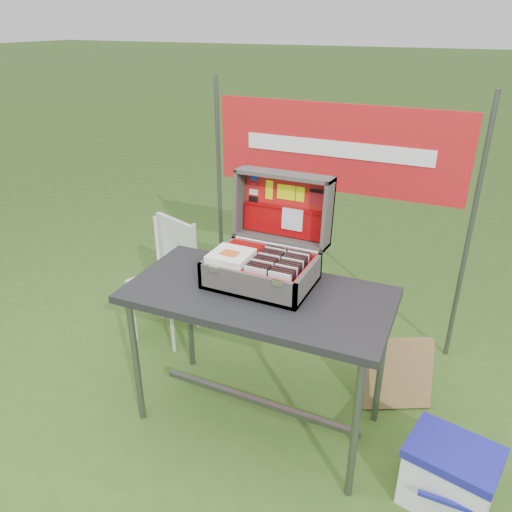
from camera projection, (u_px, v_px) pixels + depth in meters
The scene contains 94 objects.
ground at pixel (263, 422), 2.78m from camera, with size 80.00×80.00×0.00m, color #456524.
table at pixel (258, 359), 2.63m from camera, with size 1.31×0.65×0.82m, color black, non-canonical shape.
table_top at pixel (258, 295), 2.46m from camera, with size 1.31×0.65×0.04m, color black.
table_leg_fl at pixel (136, 361), 2.65m from camera, with size 0.04×0.04×0.78m, color #59595B.
table_leg_fr at pixel (355, 432), 2.20m from camera, with size 0.04×0.04×0.78m, color #59595B.
table_leg_bl at pixel (189, 312), 3.09m from camera, with size 0.04×0.04×0.78m, color #59595B.
table_leg_br at pixel (381, 363), 2.63m from camera, with size 0.04×0.04×0.78m, color #59595B.
table_brace at pixel (258, 401), 2.76m from camera, with size 1.16×0.03×0.03m, color #59595B.
suitcase at pixel (266, 233), 2.48m from camera, with size 0.52×0.53×0.50m, color #504A44, non-canonical shape.
suitcase_base_bottom at pixel (261, 281), 2.53m from camera, with size 0.52×0.37×0.02m, color #504A44.
suitcase_base_wall_front at pixel (246, 286), 2.36m from camera, with size 0.52×0.02×0.14m, color #504A44.
suitcase_base_wall_back at pixel (275, 257), 2.65m from camera, with size 0.52×0.02×0.14m, color #504A44.
suitcase_base_wall_left at pixel (218, 262), 2.60m from camera, with size 0.02×0.37×0.14m, color #504A44.
suitcase_base_wall_right at pixel (308, 281), 2.41m from camera, with size 0.02×0.37×0.14m, color #504A44.
suitcase_liner_floor at pixel (261, 279), 2.53m from camera, with size 0.48×0.33×0.01m, color red.
suitcase_latch_left at pixel (214, 269), 2.39m from camera, with size 0.05×0.01×0.03m, color silver.
suitcase_latch_right at pixel (278, 283), 2.27m from camera, with size 0.05×0.01×0.03m, color silver.
suitcase_hinge at pixel (276, 245), 2.63m from camera, with size 0.02×0.02×0.47m, color silver.
suitcase_lid_back at pixel (287, 205), 2.67m from camera, with size 0.52×0.37×0.02m, color #504A44.
suitcase_lid_rim_far at pixel (284, 175), 2.55m from camera, with size 0.52×0.02×0.14m, color #504A44.
suitcase_lid_rim_near at pixel (281, 239), 2.68m from camera, with size 0.52×0.02×0.14m, color #504A44.
suitcase_lid_rim_left at pixel (240, 201), 2.71m from camera, with size 0.02×0.37×0.14m, color #504A44.
suitcase_lid_rim_right at pixel (328, 215), 2.52m from camera, with size 0.02×0.37×0.14m, color #504A44.
suitcase_lid_liner at pixel (286, 206), 2.66m from camera, with size 0.47×0.33×0.01m, color red.
suitcase_liner_wall_front at pixel (247, 283), 2.37m from camera, with size 0.48×0.01×0.12m, color red.
suitcase_liner_wall_back at pixel (274, 257), 2.63m from camera, with size 0.48×0.01×0.12m, color red.
suitcase_liner_wall_left at pixel (220, 260), 2.59m from camera, with size 0.01×0.33×0.12m, color red.
suitcase_liner_wall_right at pixel (305, 279), 2.41m from camera, with size 0.01×0.33×0.12m, color red.
suitcase_lid_pocket at pixel (284, 222), 2.67m from camera, with size 0.46×0.15×0.03m, color #950508.
suitcase_pocket_edge at pixel (284, 209), 2.64m from camera, with size 0.45×0.02×0.02m, color #950508.
suitcase_pocket_cd at pixel (292, 219), 2.63m from camera, with size 0.12×0.12×0.01m, color silver.
lid_sticker_cc_a at pixel (254, 178), 2.68m from camera, with size 0.05×0.03×0.00m, color #1933B2.
lid_sticker_cc_b at pixel (254, 185), 2.69m from camera, with size 0.05×0.03×0.00m, color #A6141D.
lid_sticker_cc_c at pixel (254, 192), 2.71m from camera, with size 0.05×0.03×0.00m, color white.
lid_sticker_cc_d at pixel (253, 199), 2.72m from camera, with size 0.05×0.03×0.00m, color black.
lid_card_neon_tall at pixel (269, 190), 2.66m from camera, with size 0.04×0.10×0.00m, color #DEEC0B.
lid_card_neon_main at pixel (286, 192), 2.62m from camera, with size 0.10×0.08×0.00m, color #DEEC0B.
lid_card_neon_small at pixel (300, 194), 2.59m from camera, with size 0.05×0.08×0.00m, color #DEEC0B.
lid_sticker_band at pixel (317, 197), 2.56m from camera, with size 0.09×0.09×0.00m, color #A6141D.
lid_sticker_band_bar at pixel (318, 191), 2.55m from camera, with size 0.08×0.02×0.00m, color black.
cd_left_0 at pixel (255, 280), 2.37m from camera, with size 0.11×0.01×0.13m, color silver.
cd_left_1 at pixel (257, 278), 2.39m from camera, with size 0.11×0.01×0.13m, color black.
cd_left_2 at pixel (259, 277), 2.40m from camera, with size 0.11×0.01×0.13m, color black.
cd_left_3 at pixel (261, 275), 2.42m from camera, with size 0.11×0.01×0.13m, color black.
cd_left_4 at pixel (262, 273), 2.44m from camera, with size 0.11×0.01×0.13m, color silver.
cd_left_5 at pixel (264, 271), 2.45m from camera, with size 0.11×0.01×0.13m, color black.
cd_left_6 at pixel (266, 270), 2.47m from camera, with size 0.11×0.01×0.13m, color black.
cd_left_7 at pixel (267, 268), 2.49m from camera, with size 0.11×0.01×0.13m, color black.
cd_left_8 at pixel (269, 266), 2.50m from camera, with size 0.11×0.01×0.13m, color silver.
cd_left_9 at pixel (271, 265), 2.52m from camera, with size 0.11×0.01×0.13m, color black.
cd_left_10 at pixel (272, 263), 2.54m from camera, with size 0.11×0.01×0.13m, color black.
cd_left_11 at pixel (274, 261), 2.55m from camera, with size 0.11×0.01×0.13m, color black.
cd_left_12 at pixel (275, 260), 2.57m from camera, with size 0.11×0.01×0.13m, color silver.
cd_left_13 at pixel (277, 258), 2.59m from camera, with size 0.11×0.01×0.13m, color black.
cd_right_0 at pixel (279, 286), 2.32m from camera, with size 0.11×0.01×0.13m, color silver.
cd_right_1 at pixel (281, 284), 2.34m from camera, with size 0.11×0.01×0.13m, color black.
cd_right_2 at pixel (283, 282), 2.36m from camera, with size 0.11×0.01×0.13m, color black.
cd_right_3 at pixel (284, 280), 2.37m from camera, with size 0.11×0.01×0.13m, color black.
cd_right_4 at pixel (286, 278), 2.39m from camera, with size 0.11×0.01×0.13m, color silver.
cd_right_5 at pixel (288, 276), 2.41m from camera, with size 0.11×0.01×0.13m, color black.
cd_right_6 at pixel (289, 275), 2.42m from camera, with size 0.11×0.01×0.13m, color black.
cd_right_7 at pixel (291, 273), 2.44m from camera, with size 0.11×0.01×0.13m, color black.
cd_right_8 at pixel (292, 271), 2.46m from camera, with size 0.11×0.01×0.13m, color silver.
cd_right_9 at pixel (294, 269), 2.47m from camera, with size 0.11×0.01×0.13m, color black.
cd_right_10 at pixel (295, 268), 2.49m from camera, with size 0.11×0.01×0.13m, color black.
cd_right_11 at pixel (297, 266), 2.51m from camera, with size 0.11×0.01×0.13m, color black.
cd_right_12 at pixel (298, 264), 2.52m from camera, with size 0.11×0.01×0.13m, color silver.
cd_right_13 at pixel (299, 263), 2.54m from camera, with size 0.11×0.01×0.13m, color black.
songbook_0 at pixel (231, 259), 2.47m from camera, with size 0.19×0.19×0.01m, color white.
songbook_1 at pixel (231, 258), 2.47m from camera, with size 0.19×0.19×0.01m, color white.
songbook_2 at pixel (231, 257), 2.47m from camera, with size 0.19×0.19×0.01m, color white.
songbook_3 at pixel (231, 256), 2.46m from camera, with size 0.19×0.19×0.01m, color white.
songbook_4 at pixel (231, 255), 2.46m from camera, with size 0.19×0.19×0.01m, color white.
songbook_5 at pixel (231, 254), 2.46m from camera, with size 0.19×0.19×0.01m, color white.
songbook_6 at pixel (231, 253), 2.46m from camera, with size 0.19×0.19×0.01m, color white.
songbook_graphic at pixel (230, 253), 2.45m from camera, with size 0.09×0.07×0.00m, color #D85919.
cooler at pixel (449, 476), 2.25m from camera, with size 0.38×0.29×0.34m, color white, non-canonical shape.
cooler_body at pixel (448, 480), 2.26m from camera, with size 0.37×0.27×0.29m, color white.
cooler_lid at pixel (454, 453), 2.18m from camera, with size 0.38×0.29×0.05m, color #1B1D93.
cooler_handle at pixel (445, 502), 2.11m from camera, with size 0.23×0.02×0.02m, color #1B1D93.
chair at pixel (164, 283), 3.39m from camera, with size 0.37×0.41×0.81m, color silver, non-canonical shape.
chair_seat at pixel (164, 282), 3.38m from camera, with size 0.37×0.37×0.03m, color silver.
chair_backrest at pixel (176, 245), 3.44m from camera, with size 0.37×0.03×0.39m, color silver.
chair_leg_fl at pixel (134, 314), 3.40m from camera, with size 0.02×0.02×0.42m, color silver.
chair_leg_fr at pixel (172, 325), 3.28m from camera, with size 0.02×0.02×0.42m, color silver.
chair_leg_bl at pixel (160, 293), 3.66m from camera, with size 0.02×0.02×0.42m, color silver.
chair_leg_br at pixel (197, 303), 3.54m from camera, with size 0.02×0.02×0.42m, color silver.
chair_upright_left at pixel (157, 242), 3.50m from camera, with size 0.02×0.02×0.39m, color silver.
chair_upright_right at pixel (195, 250), 3.38m from camera, with size 0.02×0.02×0.39m, color silver.
cardboard_box at pixel (397, 373), 2.84m from camera, with size 0.39×0.06×0.41m, color #9B7B4A.
banner_post_left at pixel (220, 198), 3.63m from camera, with size 0.03×0.03×1.70m, color #59595B.
banner_post_right at pixel (469, 237), 2.98m from camera, with size 0.03×0.03×1.70m, color #59595B.
banner at pixel (336, 149), 3.11m from camera, with size 1.60×0.01×0.55m, color #B41419.
banner_text at pixel (336, 149), 3.10m from camera, with size 1.20×0.00×0.10m, color white.
Camera 1 is at (0.86, -1.92, 2.04)m, focal length 35.00 mm.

